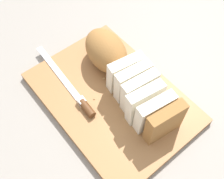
{
  "coord_description": "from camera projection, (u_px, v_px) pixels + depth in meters",
  "views": [
    {
      "loc": [
        0.29,
        -0.24,
        0.63
      ],
      "look_at": [
        0.0,
        0.0,
        0.05
      ],
      "focal_mm": 43.99,
      "sensor_mm": 36.0,
      "label": 1
    }
  ],
  "objects": [
    {
      "name": "crumb_near_knife",
      "position": [
        104.0,
        78.0,
        0.74
      ],
      "size": [
        0.01,
        0.01,
        0.01
      ],
      "primitive_type": "sphere",
      "color": "tan",
      "rests_on": "cutting_board"
    },
    {
      "name": "bread_knife",
      "position": [
        77.0,
        96.0,
        0.7
      ],
      "size": [
        0.28,
        0.03,
        0.02
      ],
      "rotation": [
        0.0,
        0.0,
        3.09
      ],
      "color": "silver",
      "rests_on": "cutting_board"
    },
    {
      "name": "crumb_near_loaf",
      "position": [
        94.0,
        99.0,
        0.71
      ],
      "size": [
        0.0,
        0.0,
        0.0
      ],
      "primitive_type": "sphere",
      "color": "tan",
      "rests_on": "cutting_board"
    },
    {
      "name": "cutting_board",
      "position": [
        112.0,
        98.0,
        0.72
      ],
      "size": [
        0.43,
        0.3,
        0.02
      ],
      "primitive_type": "cube",
      "rotation": [
        0.0,
        0.0,
        -0.0
      ],
      "color": "#9E6B3D",
      "rests_on": "ground_plane"
    },
    {
      "name": "bread_loaf",
      "position": [
        124.0,
        73.0,
        0.69
      ],
      "size": [
        0.35,
        0.14,
        0.1
      ],
      "rotation": [
        0.0,
        0.0,
        -0.14
      ],
      "color": "#996633",
      "rests_on": "cutting_board"
    },
    {
      "name": "ground_plane",
      "position": [
        112.0,
        100.0,
        0.73
      ],
      "size": [
        3.0,
        3.0,
        0.0
      ],
      "primitive_type": "plane",
      "color": "gray"
    }
  ]
}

